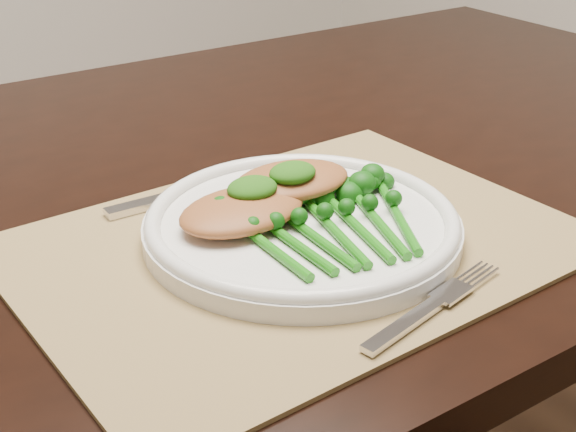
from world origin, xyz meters
TOP-DOWN VIEW (x-y plane):
  - dining_table at (0.13, 0.03)m, footprint 1.65×1.00m
  - placemat at (0.03, -0.17)m, footprint 0.51×0.38m
  - dinner_plate at (0.04, -0.16)m, footprint 0.29×0.29m
  - knife at (0.01, -0.03)m, footprint 0.23×0.04m
  - fork at (0.06, -0.32)m, footprint 0.17×0.04m
  - chicken_fillet_left at (-0.00, -0.13)m, footprint 0.13×0.09m
  - chicken_fillet_right at (0.07, -0.12)m, footprint 0.13×0.10m
  - pesto_dollop_left at (0.01, -0.13)m, footprint 0.05×0.04m
  - pesto_dollop_right at (0.06, -0.13)m, footprint 0.05×0.04m
  - broccolini_bundle at (0.05, -0.20)m, footprint 0.19×0.21m

SIDE VIEW (x-z plane):
  - dining_table at x=0.13m, z-range 0.00..0.75m
  - placemat at x=0.03m, z-range 0.75..0.75m
  - fork at x=0.06m, z-range 0.76..0.76m
  - knife at x=0.01m, z-range 0.76..0.76m
  - dinner_plate at x=0.04m, z-range 0.75..0.78m
  - broccolini_bundle at x=0.05m, z-range 0.76..0.80m
  - chicken_fillet_left at x=0.00m, z-range 0.77..0.80m
  - chicken_fillet_right at x=0.07m, z-range 0.78..0.80m
  - pesto_dollop_left at x=0.01m, z-range 0.79..0.81m
  - pesto_dollop_right at x=0.06m, z-range 0.79..0.81m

